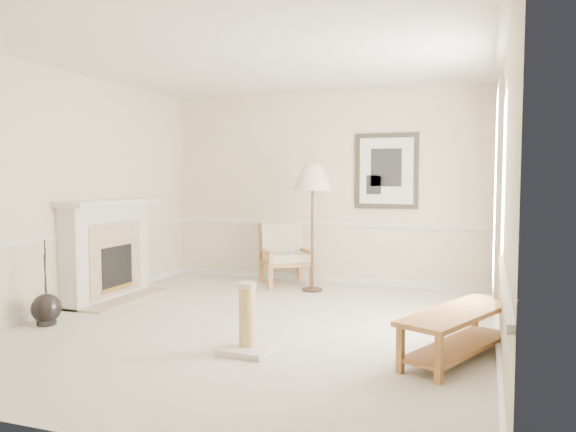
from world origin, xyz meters
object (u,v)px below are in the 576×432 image
(bench, at_px, (460,326))
(armchair, at_px, (284,251))
(floor_vase, at_px, (46,309))
(scratching_post, at_px, (247,330))
(floor_lamp, at_px, (313,181))

(bench, bearing_deg, armchair, 134.25)
(armchair, xyz_separation_m, bench, (2.66, -2.73, -0.20))
(floor_vase, bearing_deg, bench, 4.61)
(scratching_post, bearing_deg, bench, 14.52)
(floor_lamp, relative_size, bench, 1.13)
(armchair, relative_size, bench, 0.63)
(floor_vase, relative_size, armchair, 0.94)
(floor_lamp, bearing_deg, armchair, 147.95)
(floor_vase, distance_m, floor_lamp, 3.76)
(floor_lamp, distance_m, scratching_post, 3.18)
(bench, bearing_deg, floor_lamp, 131.49)
(floor_vase, distance_m, scratching_post, 2.45)
(floor_lamp, distance_m, bench, 3.43)
(floor_vase, xyz_separation_m, bench, (4.30, 0.35, 0.12))
(floor_lamp, xyz_separation_m, bench, (2.11, -2.39, -1.26))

